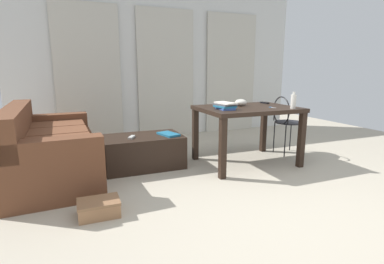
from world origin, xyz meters
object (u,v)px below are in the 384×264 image
(coffee_table, at_px, (143,151))
(shoebox, at_px, (99,208))
(couch, at_px, (50,150))
(tv_remote_primary, at_px, (132,137))
(bowl, at_px, (241,102))
(tv_remote_on_table, at_px, (264,103))
(craft_table, at_px, (247,115))
(book_stack, at_px, (225,106))
(scissors, at_px, (272,107))
(bottle_near, at_px, (293,101))
(magazine, at_px, (168,134))
(wire_chair, at_px, (285,118))

(coffee_table, xyz_separation_m, shoebox, (-0.63, -1.12, -0.13))
(couch, relative_size, tv_remote_primary, 12.62)
(bowl, xyz_separation_m, tv_remote_on_table, (0.46, 0.13, -0.03))
(couch, height_order, craft_table, couch)
(coffee_table, bearing_deg, book_stack, -25.77)
(book_stack, relative_size, shoebox, 0.89)
(coffee_table, xyz_separation_m, scissors, (1.52, -0.51, 0.54))
(coffee_table, xyz_separation_m, bottle_near, (1.70, -0.70, 0.63))
(coffee_table, xyz_separation_m, book_stack, (0.91, -0.44, 0.58))
(magazine, bearing_deg, craft_table, -31.93)
(bowl, distance_m, tv_remote_primary, 1.46)
(tv_remote_on_table, relative_size, magazine, 0.52)
(tv_remote_on_table, xyz_separation_m, shoebox, (-2.35, -1.03, -0.68))
(shoebox, bearing_deg, tv_remote_on_table, 23.71)
(wire_chair, relative_size, scissors, 8.24)
(couch, xyz_separation_m, bottle_near, (2.75, -0.74, 0.51))
(coffee_table, bearing_deg, craft_table, -14.86)
(bowl, bearing_deg, coffee_table, 170.20)
(craft_table, height_order, shoebox, craft_table)
(wire_chair, relative_size, bottle_near, 4.14)
(tv_remote_on_table, height_order, shoebox, tv_remote_on_table)
(couch, relative_size, scissors, 18.15)
(scissors, bearing_deg, tv_remote_on_table, 65.20)
(tv_remote_primary, relative_size, magazine, 0.50)
(wire_chair, relative_size, magazine, 2.88)
(tv_remote_on_table, bearing_deg, tv_remote_primary, 175.52)
(wire_chair, xyz_separation_m, bottle_near, (-0.32, -0.51, 0.30))
(couch, bearing_deg, shoebox, -69.88)
(bottle_near, xyz_separation_m, shoebox, (-2.33, -0.42, -0.76))
(coffee_table, height_order, bowl, bowl)
(couch, bearing_deg, craft_table, -9.30)
(book_stack, xyz_separation_m, magazine, (-0.60, 0.36, -0.37))
(bottle_near, relative_size, magazine, 0.70)
(tv_remote_primary, height_order, magazine, magazine)
(bowl, height_order, magazine, bowl)
(bowl, relative_size, tv_remote_on_table, 1.03)
(scissors, bearing_deg, wire_chair, 33.64)
(couch, height_order, bowl, bowl)
(bottle_near, distance_m, scissors, 0.27)
(craft_table, bearing_deg, shoebox, -157.76)
(couch, relative_size, tv_remote_on_table, 12.29)
(couch, xyz_separation_m, coffee_table, (1.05, -0.04, -0.12))
(shoebox, bearing_deg, bowl, 25.57)
(craft_table, distance_m, scissors, 0.32)
(magazine, xyz_separation_m, shoebox, (-0.94, -1.05, -0.34))
(wire_chair, bearing_deg, magazine, 176.35)
(wire_chair, xyz_separation_m, shoebox, (-2.65, -0.94, -0.46))
(shoebox, bearing_deg, tv_remote_primary, 65.49)
(wire_chair, bearing_deg, book_stack, -167.04)
(tv_remote_on_table, xyz_separation_m, magazine, (-1.41, 0.01, -0.34))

